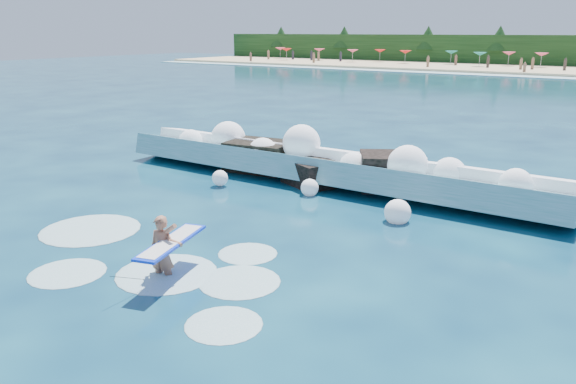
% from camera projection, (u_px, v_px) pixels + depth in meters
% --- Properties ---
extents(ground, '(200.00, 200.00, 0.00)m').
position_uv_depth(ground, '(203.00, 242.00, 15.57)').
color(ground, '#082842').
rests_on(ground, ground).
extents(breaking_wave, '(18.01, 2.81, 1.55)m').
position_uv_depth(breaking_wave, '(324.00, 168.00, 21.65)').
color(breaking_wave, teal).
rests_on(breaking_wave, ground).
extents(rock_cluster, '(8.53, 3.62, 1.53)m').
position_uv_depth(rock_cluster, '(314.00, 167.00, 22.04)').
color(rock_cluster, black).
rests_on(rock_cluster, ground).
extents(surfer_with_board, '(1.26, 2.96, 1.80)m').
position_uv_depth(surfer_with_board, '(164.00, 250.00, 13.18)').
color(surfer_with_board, '#996047').
rests_on(surfer_with_board, ground).
extents(wave_spray, '(14.90, 4.45, 2.19)m').
position_uv_depth(wave_spray, '(314.00, 155.00, 21.70)').
color(wave_spray, white).
rests_on(wave_spray, ground).
extents(surf_foam, '(9.10, 5.13, 0.14)m').
position_uv_depth(surf_foam, '(139.00, 256.00, 14.58)').
color(surf_foam, silver).
rests_on(surf_foam, ground).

